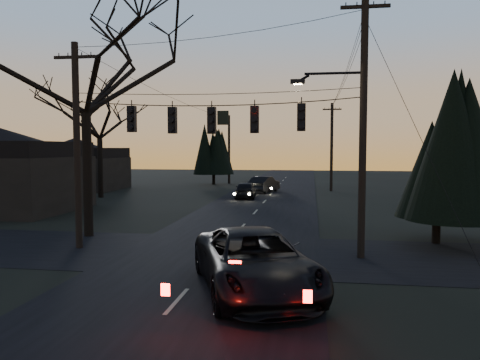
# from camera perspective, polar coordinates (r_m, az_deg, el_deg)

# --- Properties ---
(main_road) EXTENTS (8.00, 120.00, 0.02)m
(main_road) POSITION_cam_1_polar(r_m,az_deg,el_deg) (28.65, 1.41, -4.47)
(main_road) COLOR black
(main_road) RESTS_ON ground
(cross_road) EXTENTS (60.00, 7.00, 0.02)m
(cross_road) POSITION_cam_1_polar(r_m,az_deg,el_deg) (18.94, -2.50, -8.85)
(cross_road) COLOR black
(cross_road) RESTS_ON ground
(utility_pole_right) EXTENTS (5.00, 0.30, 10.00)m
(utility_pole_right) POSITION_cam_1_polar(r_m,az_deg,el_deg) (18.69, 14.50, -9.17)
(utility_pole_right) COLOR black
(utility_pole_right) RESTS_ON ground
(utility_pole_left) EXTENTS (1.80, 0.30, 8.50)m
(utility_pole_left) POSITION_cam_1_polar(r_m,az_deg,el_deg) (20.93, -18.99, -7.85)
(utility_pole_left) COLOR black
(utility_pole_left) RESTS_ON ground
(utility_pole_far_r) EXTENTS (1.80, 0.30, 8.50)m
(utility_pole_far_r) POSITION_cam_1_polar(r_m,az_deg,el_deg) (46.35, 11.03, -1.33)
(utility_pole_far_r) COLOR black
(utility_pole_far_r) RESTS_ON ground
(utility_pole_far_l) EXTENTS (0.30, 0.30, 8.00)m
(utility_pole_far_l) POSITION_cam_1_polar(r_m,az_deg,el_deg) (55.12, -1.34, -0.43)
(utility_pole_far_l) COLOR black
(utility_pole_far_l) RESTS_ON ground
(span_signal_assembly) EXTENTS (11.50, 0.44, 1.49)m
(span_signal_assembly) POSITION_cam_1_polar(r_m,az_deg,el_deg) (18.55, -3.28, 7.42)
(span_signal_assembly) COLOR black
(span_signal_assembly) RESTS_ON ground
(bare_tree_left) EXTENTS (11.16, 11.16, 11.70)m
(bare_tree_left) POSITION_cam_1_polar(r_m,az_deg,el_deg) (23.55, -18.38, 13.48)
(bare_tree_left) COLOR black
(bare_tree_left) RESTS_ON ground
(evergreen_right) EXTENTS (4.48, 4.48, 7.23)m
(evergreen_right) POSITION_cam_1_polar(r_m,az_deg,el_deg) (22.07, 23.05, 3.65)
(evergreen_right) COLOR black
(evergreen_right) RESTS_ON ground
(bare_tree_dist) EXTENTS (7.29, 7.29, 9.95)m
(bare_tree_dist) POSITION_cam_1_polar(r_m,az_deg,el_deg) (41.27, -16.78, 7.60)
(bare_tree_dist) COLOR black
(bare_tree_dist) RESTS_ON ground
(evergreen_dist) EXTENTS (3.74, 3.74, 6.11)m
(evergreen_dist) POSITION_cam_1_polar(r_m,az_deg,el_deg) (53.62, -3.24, 3.34)
(evergreen_dist) COLOR black
(evergreen_dist) RESTS_ON ground
(house_left_far) EXTENTS (9.00, 7.00, 5.20)m
(house_left_far) POSITION_cam_1_polar(r_m,az_deg,el_deg) (50.06, -19.43, 1.89)
(house_left_far) COLOR black
(house_left_far) RESTS_ON ground
(suv_near) EXTENTS (4.95, 7.00, 1.77)m
(suv_near) POSITION_cam_1_polar(r_m,az_deg,el_deg) (13.77, 1.80, -9.99)
(suv_near) COLOR black
(suv_near) RESTS_ON ground
(sedan_oncoming_a) EXTENTS (1.99, 4.22, 1.40)m
(sedan_oncoming_a) POSITION_cam_1_polar(r_m,az_deg,el_deg) (38.88, 0.66, -1.22)
(sedan_oncoming_a) COLOR black
(sedan_oncoming_a) RESTS_ON ground
(sedan_oncoming_b) EXTENTS (2.77, 4.84, 1.51)m
(sedan_oncoming_b) POSITION_cam_1_polar(r_m,az_deg,el_deg) (44.14, 2.97, -0.54)
(sedan_oncoming_b) COLOR black
(sedan_oncoming_b) RESTS_ON ground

